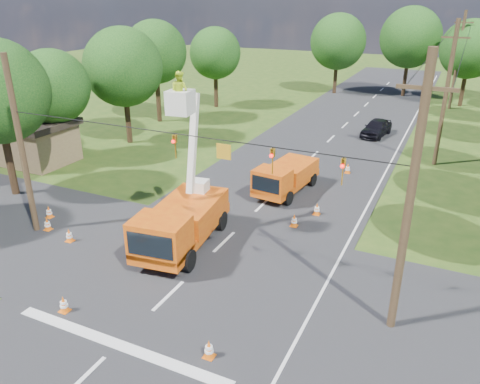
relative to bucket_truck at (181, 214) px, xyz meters
The scene contains 30 objects.
ground 16.37m from the bucket_truck, 84.13° to the left, with size 140.00×140.00×0.00m, color #294615.
road_main 16.37m from the bucket_truck, 84.13° to the left, with size 12.00×100.00×0.06m, color black.
road_cross 3.02m from the bucket_truck, 47.44° to the right, with size 56.00×10.00×0.07m, color black.
stop_bar 7.42m from the bucket_truck, 76.65° to the right, with size 9.00×0.45×0.02m, color silver.
edge_line 17.83m from the bucket_truck, 65.83° to the left, with size 0.12×90.00×0.02m, color silver.
bucket_truck is the anchor object (origin of this frame).
second_truck 8.76m from the bucket_truck, 75.55° to the left, with size 2.70×5.73×2.07m.
ground_worker 2.26m from the bucket_truck, 118.21° to the right, with size 0.58×0.38×1.59m, color orange.
distant_car 24.40m from the bucket_truck, 78.33° to the left, with size 1.74×4.33×1.48m, color black.
traffic_cone_0 6.68m from the bucket_truck, 102.64° to the right, with size 0.38×0.38×0.71m.
traffic_cone_1 7.96m from the bucket_truck, 51.76° to the right, with size 0.38×0.38×0.71m.
traffic_cone_2 6.21m from the bucket_truck, 45.74° to the left, with size 0.38×0.38×0.71m.
traffic_cone_3 8.05m from the bucket_truck, 51.92° to the left, with size 0.38×0.38×0.71m.
traffic_cone_4 5.88m from the bucket_truck, 159.27° to the right, with size 0.38×0.38×0.71m.
traffic_cone_5 7.57m from the bucket_truck, 167.79° to the right, with size 0.38×0.38×0.71m.
traffic_cone_6 8.46m from the bucket_truck, behind, with size 0.38×0.38×0.71m.
traffic_cone_7 14.48m from the bucket_truck, 70.15° to the left, with size 0.38×0.38×0.71m.
pole_right_near 10.86m from the bucket_truck, 10.11° to the right, with size 1.80×0.30×10.00m.
pole_right_mid 21.10m from the bucket_truck, 60.80° to the left, with size 1.80×0.30×10.00m.
pole_right_far 39.66m from the bucket_truck, 75.10° to the left, with size 1.80×0.30×10.00m.
pole_left 8.50m from the bucket_truck, 166.98° to the right, with size 0.30×0.30×9.00m.
signal_span 5.95m from the bucket_truck, 25.06° to the right, with size 18.00×0.29×1.07m.
shed 17.47m from the bucket_truck, 159.26° to the left, with size 5.50×4.50×3.15m.
tree_left_c 16.89m from the bucket_truck, 154.15° to the left, with size 5.20×5.20×8.06m.
tree_left_d 19.26m from the bucket_truck, 135.32° to the left, with size 6.20×6.20×9.24m.
tree_left_e 25.67m from the bucket_truck, 126.86° to the left, with size 5.80×5.80×9.41m.
tree_left_f 31.35m from the bucket_truck, 114.99° to the left, with size 5.40×5.40×8.40m.
tree_far_a 41.56m from the bucket_truck, 94.63° to the left, with size 6.60×6.60×9.50m.
tree_far_b 43.73m from the bucket_truck, 83.84° to the left, with size 7.00×7.00×10.32m.
tree_far_c 41.93m from the bucket_truck, 74.47° to the left, with size 6.20×6.20×9.18m.
Camera 1 is at (9.46, -13.15, 11.37)m, focal length 35.00 mm.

